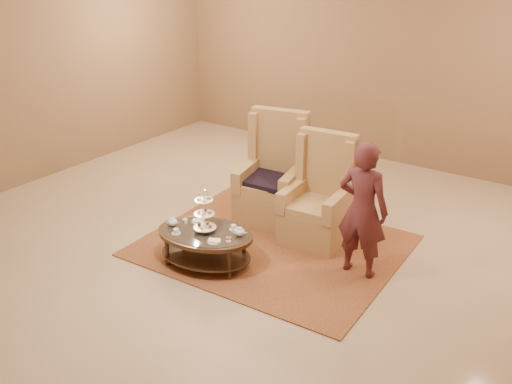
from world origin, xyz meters
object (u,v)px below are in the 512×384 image
Objects in this scene: tea_table at (205,238)px; armchair_right at (319,205)px; armchair_left at (273,183)px; person at (363,210)px.

armchair_right is (0.73, 1.29, 0.11)m from tea_table.
tea_table is 0.88× the size of armchair_left.
tea_table is 1.48m from armchair_left.
armchair_left is 1.07× the size of armchair_right.
armchair_right reaches higher than tea_table.
person is at bearing -34.50° from armchair_left.
tea_table is 0.95× the size of armchair_right.
tea_table is 1.49m from armchair_right.
armchair_right is 0.96m from person.
person is (1.56, -0.65, 0.29)m from armchair_left.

